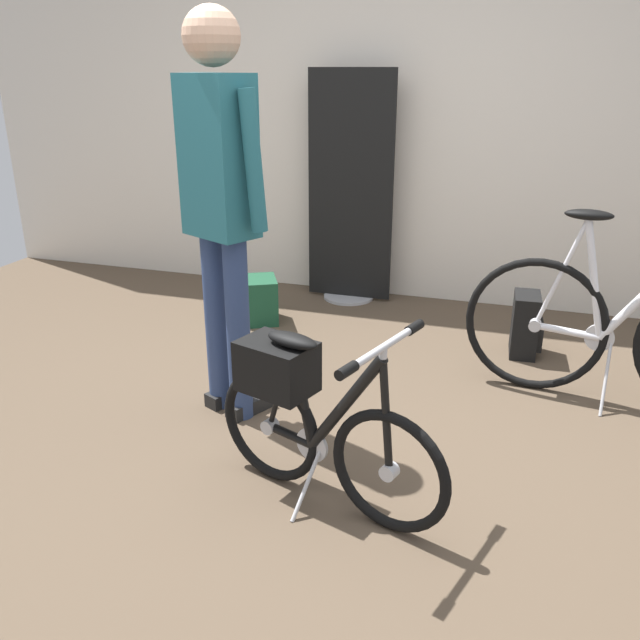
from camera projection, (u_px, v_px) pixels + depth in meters
name	position (u px, v px, depth m)	size (l,w,h in m)	color
ground_plane	(279.00, 450.00, 2.89)	(6.54, 6.54, 0.00)	brown
back_wall	(398.00, 88.00, 4.42)	(6.54, 0.10, 2.90)	silver
floor_banner_stand	(350.00, 202.00, 4.56)	(0.60, 0.36, 1.58)	#B7B7BC
folding_bike_foreground	(309.00, 413.00, 2.47)	(0.99, 0.53, 0.73)	black
display_bike_left	(622.00, 330.00, 3.17)	(1.51, 0.53, 1.04)	black
visitor_near_wall	(221.00, 194.00, 2.86)	(0.48, 0.37, 1.81)	navy
backpack_on_floor	(526.00, 325.00, 3.81)	(0.19, 0.26, 0.37)	black
handbag_on_floor	(259.00, 300.00, 4.32)	(0.32, 0.34, 0.29)	#19472D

